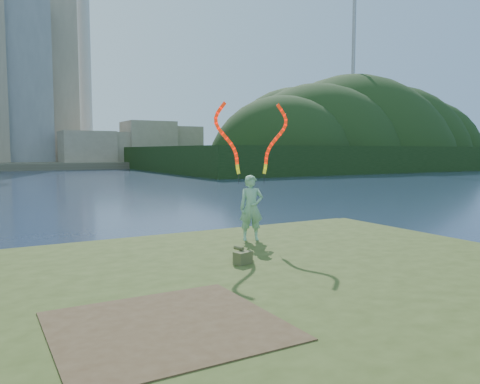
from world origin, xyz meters
TOP-DOWN VIEW (x-y plane):
  - ground at (0.00, 0.00)m, footprint 320.00×320.00m
  - grassy_knoll at (0.00, -2.30)m, footprint 20.00×18.00m
  - dirt_patch at (-2.20, -3.20)m, footprint 3.20×3.00m
  - far_shore at (0.00, 95.00)m, footprint 320.00×40.00m
  - wooded_hill at (59.57, 59.96)m, footprint 78.00×50.00m
  - woman_with_ribbons at (2.28, 1.88)m, footprint 2.01×0.83m
  - canvas_bag at (0.65, -0.47)m, footprint 0.45×0.50m

SIDE VIEW (x-z plane):
  - ground at x=0.00m, z-range 0.00..0.00m
  - wooded_hill at x=59.57m, z-range -31.34..31.66m
  - grassy_knoll at x=0.00m, z-range -0.06..0.74m
  - far_shore at x=0.00m, z-range 0.00..1.20m
  - dirt_patch at x=-2.20m, z-range 0.80..0.82m
  - canvas_bag at x=0.65m, z-range 0.77..1.14m
  - woman_with_ribbons at x=2.28m, z-range 0.08..4.30m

